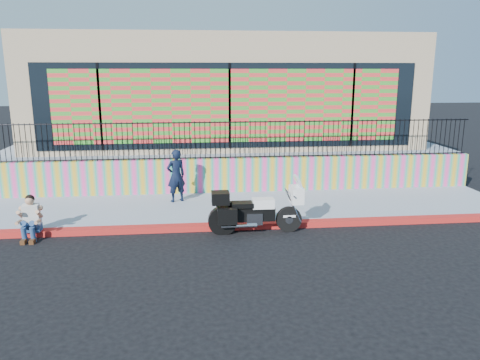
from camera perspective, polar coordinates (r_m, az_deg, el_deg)
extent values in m
plane|color=black|center=(12.21, 0.42, -5.93)|extent=(90.00, 90.00, 0.00)
cube|color=#AB0C28|center=(12.19, 0.42, -5.59)|extent=(16.00, 0.30, 0.15)
cube|color=gray|center=(13.75, -0.35, -3.38)|extent=(16.00, 3.00, 0.15)
cube|color=#FF439B|center=(15.14, -0.95, 0.61)|extent=(16.00, 0.20, 1.10)
cube|color=gray|center=(20.14, -2.24, 3.57)|extent=(16.00, 10.00, 1.25)
cube|color=tan|center=(19.67, -2.27, 11.03)|extent=(14.00, 8.00, 4.00)
cube|color=black|center=(15.69, -1.27, 9.00)|extent=(12.60, 0.04, 2.80)
cube|color=#EC3734|center=(15.66, -1.26, 9.00)|extent=(11.48, 0.02, 2.40)
cylinder|color=black|center=(11.95, 5.97, -4.78)|extent=(0.65, 0.14, 0.65)
cylinder|color=black|center=(11.73, -2.13, -5.07)|extent=(0.65, 0.14, 0.65)
cube|color=black|center=(11.76, 1.96, -4.16)|extent=(0.94, 0.28, 0.34)
cube|color=silver|center=(11.79, 1.72, -4.63)|extent=(0.40, 0.34, 0.30)
cube|color=white|center=(11.71, 2.84, -2.83)|extent=(0.54, 0.32, 0.24)
cube|color=black|center=(11.65, 0.28, -3.01)|extent=(0.54, 0.34, 0.12)
cube|color=white|center=(11.81, 6.89, -1.78)|extent=(0.30, 0.51, 0.42)
cube|color=silver|center=(11.74, 7.12, -0.28)|extent=(0.18, 0.46, 0.33)
cube|color=black|center=(11.55, -2.40, -2.19)|extent=(0.44, 0.42, 0.30)
cube|color=black|center=(11.39, -1.54, -4.48)|extent=(0.47, 0.18, 0.40)
cube|color=black|center=(11.95, -1.76, -3.62)|extent=(0.47, 0.18, 0.40)
cube|color=white|center=(11.92, 5.98, -4.33)|extent=(0.32, 0.16, 0.06)
imported|color=black|center=(14.07, -7.80, 0.52)|extent=(0.68, 0.58, 1.58)
cube|color=navy|center=(12.62, -23.87, -5.32)|extent=(0.36, 0.28, 0.18)
cube|color=silver|center=(12.48, -24.07, -3.85)|extent=(0.38, 0.27, 0.54)
sphere|color=tan|center=(12.35, -24.28, -2.31)|extent=(0.21, 0.21, 0.21)
cube|color=#472814|center=(12.31, -24.84, -6.80)|extent=(0.11, 0.26, 0.10)
cube|color=#472814|center=(12.25, -23.95, -6.81)|extent=(0.11, 0.26, 0.10)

